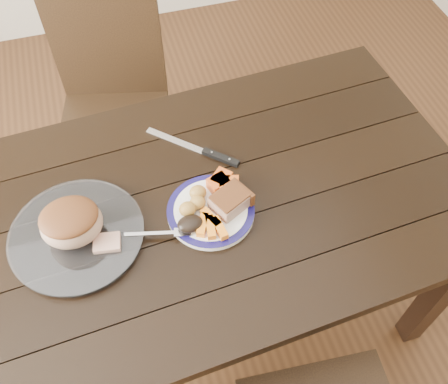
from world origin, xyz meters
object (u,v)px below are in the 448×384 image
object	(u,v)px
dining_table	(196,221)
pork_slice	(230,201)
chair_far	(113,99)
fork	(163,233)
roast_joint	(72,224)
dinner_plate	(211,211)
carving_knife	(209,153)
serving_platter	(77,236)

from	to	relation	value
dining_table	pork_slice	size ratio (longest dim) A/B	16.92
chair_far	fork	world-z (taller)	chair_far
dining_table	chair_far	distance (m)	0.76
chair_far	roast_joint	size ratio (longest dim) A/B	5.75
roast_joint	dinner_plate	bearing A→B (deg)	-4.03
dining_table	dinner_plate	xyz separation A→B (m)	(0.03, -0.04, 0.10)
pork_slice	roast_joint	xyz separation A→B (m)	(-0.42, 0.03, 0.03)
carving_knife	dining_table	bearing A→B (deg)	-74.38
dining_table	chair_far	world-z (taller)	chair_far
chair_far	serving_platter	distance (m)	0.81
dining_table	roast_joint	size ratio (longest dim) A/B	10.24
chair_far	pork_slice	xyz separation A→B (m)	(0.25, -0.78, 0.27)
dinner_plate	roast_joint	xyz separation A→B (m)	(-0.37, 0.03, 0.06)
roast_joint	carving_knife	xyz separation A→B (m)	(0.42, 0.18, -0.06)
dinner_plate	roast_joint	size ratio (longest dim) A/B	1.51
pork_slice	fork	distance (m)	0.20
dining_table	pork_slice	distance (m)	0.17
carving_knife	dinner_plate	bearing A→B (deg)	-60.57
carving_knife	roast_joint	bearing A→B (deg)	-112.83
carving_knife	pork_slice	bearing A→B (deg)	-45.92
fork	carving_knife	bearing A→B (deg)	65.23
carving_knife	serving_platter	bearing A→B (deg)	-112.83
dinner_plate	carving_knife	distance (m)	0.21
fork	carving_knife	size ratio (longest dim) A/B	0.72
serving_platter	carving_knife	distance (m)	0.46
chair_far	serving_platter	bearing A→B (deg)	90.73
serving_platter	carving_knife	bearing A→B (deg)	23.49
fork	dinner_plate	bearing A→B (deg)	28.88
serving_platter	carving_knife	world-z (taller)	serving_platter
dinner_plate	serving_platter	world-z (taller)	serving_platter
fork	roast_joint	distance (m)	0.24
serving_platter	roast_joint	bearing A→B (deg)	90.00
pork_slice	carving_knife	bearing A→B (deg)	90.39
chair_far	carving_knife	size ratio (longest dim) A/B	3.78
serving_platter	roast_joint	distance (m)	0.06
dinner_plate	serving_platter	size ratio (longest dim) A/B	0.69
dinner_plate	carving_knife	xyz separation A→B (m)	(0.05, 0.21, -0.00)
dining_table	dinner_plate	bearing A→B (deg)	-52.10
dinner_plate	serving_platter	xyz separation A→B (m)	(-0.37, 0.03, 0.00)
roast_joint	carving_knife	size ratio (longest dim) A/B	0.66
dining_table	serving_platter	world-z (taller)	serving_platter
chair_far	serving_platter	world-z (taller)	chair_far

